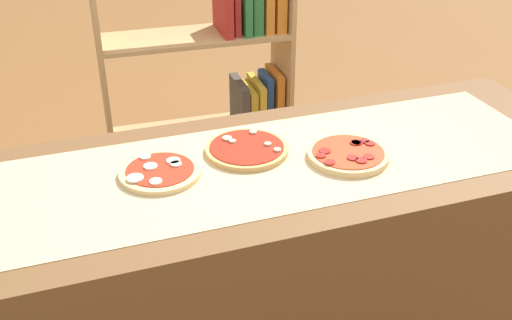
{
  "coord_description": "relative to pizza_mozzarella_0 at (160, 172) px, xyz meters",
  "views": [
    {
      "loc": [
        -0.49,
        -1.42,
        1.79
      ],
      "look_at": [
        0.0,
        0.0,
        0.94
      ],
      "focal_mm": 42.14,
      "sensor_mm": 36.0,
      "label": 1
    }
  ],
  "objects": [
    {
      "name": "pizza_mushroom_1",
      "position": [
        0.27,
        0.05,
        0.0
      ],
      "size": [
        0.25,
        0.25,
        0.03
      ],
      "color": "tan",
      "rests_on": "parchment_paper"
    },
    {
      "name": "pizza_pepperoni_2",
      "position": [
        0.54,
        -0.09,
        0.0
      ],
      "size": [
        0.24,
        0.24,
        0.03
      ],
      "color": "#E5C17F",
      "rests_on": "parchment_paper"
    },
    {
      "name": "counter",
      "position": [
        0.27,
        -0.04,
        -0.47
      ],
      "size": [
        2.14,
        0.7,
        0.92
      ],
      "primitive_type": "cube",
      "color": "brown",
      "rests_on": "ground_plane"
    },
    {
      "name": "parchment_paper",
      "position": [
        0.27,
        -0.04,
        -0.01
      ],
      "size": [
        1.81,
        0.52,
        0.0
      ],
      "primitive_type": "cube",
      "color": "tan",
      "rests_on": "counter"
    },
    {
      "name": "pizza_mozzarella_0",
      "position": [
        0.0,
        0.0,
        0.0
      ],
      "size": [
        0.23,
        0.23,
        0.02
      ],
      "color": "#E5C17F",
      "rests_on": "parchment_paper"
    },
    {
      "name": "bookshelf",
      "position": [
        0.48,
        1.07,
        -0.24
      ],
      "size": [
        0.86,
        0.33,
        1.43
      ],
      "color": "tan",
      "rests_on": "ground_plane"
    }
  ]
}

